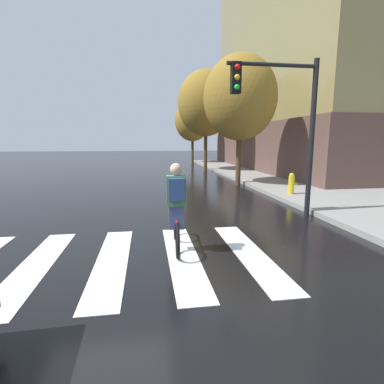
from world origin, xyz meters
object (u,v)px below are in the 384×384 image
street_tree_near (240,98)px  street_tree_far (193,121)px  fire_hydrant (291,184)px  street_tree_mid (206,103)px  cyclist (176,208)px  traffic_light_near (284,111)px

street_tree_near → street_tree_far: (0.03, 14.34, -0.08)m
fire_hydrant → street_tree_mid: street_tree_mid is taller
street_tree_mid → street_tree_far: 7.50m
cyclist → traffic_light_near: traffic_light_near is taller
fire_hydrant → street_tree_mid: size_ratio=0.11×
cyclist → street_tree_mid: size_ratio=0.25×
traffic_light_near → street_tree_far: street_tree_far is taller
traffic_light_near → street_tree_mid: (0.49, 12.89, 1.75)m
traffic_light_near → fire_hydrant: bearing=57.3°
traffic_light_near → fire_hydrant: traffic_light_near is taller
cyclist → street_tree_far: (3.80, 22.44, 3.11)m
street_tree_near → traffic_light_near: bearing=-96.7°
cyclist → street_tree_far: size_ratio=0.29×
cyclist → street_tree_near: (3.77, 8.10, 3.19)m
fire_hydrant → cyclist: bearing=-135.2°
fire_hydrant → street_tree_near: bearing=106.4°
fire_hydrant → street_tree_far: bearing=93.1°
street_tree_far → street_tree_near: bearing=-90.1°
traffic_light_near → street_tree_near: bearing=83.3°
street_tree_near → street_tree_mid: (-0.21, 6.87, 0.58)m
cyclist → street_tree_mid: street_tree_mid is taller
traffic_light_near → street_tree_far: 20.39m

